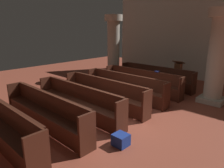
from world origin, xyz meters
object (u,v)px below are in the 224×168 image
lectern (178,74)px  pew_row_1 (141,80)px  pillar_aisle_side (218,55)px  hymn_book (157,71)px  pew_row_3 (104,92)px  pew_row_5 (45,110)px  pillar_far_side (113,46)px  pew_row_4 (78,100)px  pew_row_6 (1,124)px  pew_row_0 (156,76)px  kneeler_box_blue (121,140)px  pew_row_2 (124,86)px

lectern → pew_row_1: bearing=-101.5°
pillar_aisle_side → hymn_book: (-1.96, -0.50, -0.75)m
hymn_book → pillar_aisle_side: bearing=14.4°
pew_row_3 → pew_row_5: same height
pew_row_5 → hymn_book: size_ratio=17.24×
pillar_far_side → hymn_book: pillar_far_side is taller
pew_row_4 → pew_row_6: (0.00, -2.16, 0.00)m
pew_row_0 → kneeler_box_blue: (2.04, -4.73, -0.34)m
pew_row_0 → pew_row_2: (0.00, -2.16, 0.00)m
pew_row_5 → hymn_book: 4.57m
hymn_book → pew_row_4: bearing=-99.9°
pew_row_6 → kneeler_box_blue: (2.04, 1.76, -0.34)m
lectern → pew_row_5: bearing=-94.0°
pew_row_6 → pillar_far_side: pillar_far_side is taller
pew_row_4 → kneeler_box_blue: size_ratio=10.76×
pew_row_2 → pew_row_4: (0.00, -2.16, 0.00)m
pew_row_6 → hymn_book: size_ratio=17.24×
pew_row_2 → pillar_aisle_side: bearing=34.7°
pew_row_2 → lectern: size_ratio=3.26×
pew_row_0 → hymn_book: 1.16m
pew_row_1 → pillar_far_side: pillar_far_side is taller
pillar_aisle_side → pillar_far_side: size_ratio=1.00×
pew_row_1 → pew_row_3: size_ratio=1.00×
pillar_far_side → pew_row_0: bearing=1.2°
pew_row_2 → lectern: lectern is taller
pillar_far_side → pew_row_2: bearing=-40.1°
pew_row_0 → pillar_aisle_side: size_ratio=1.11×
pew_row_4 → lectern: 5.55m
pew_row_3 → pillar_far_side: 4.23m
pew_row_4 → pew_row_6: 2.16m
pew_row_1 → pew_row_5: same height
pew_row_0 → hymn_book: (0.60, -0.90, 0.43)m
lectern → pillar_far_side: bearing=-157.1°
pillar_far_side → hymn_book: size_ratio=15.52×
pew_row_3 → pillar_aisle_side: bearing=48.1°
kneeler_box_blue → pew_row_3: bearing=144.0°
pew_row_0 → pillar_far_side: bearing=-178.8°
pew_row_5 → pillar_far_side: bearing=115.1°
pew_row_1 → pew_row_4: (0.00, -3.25, 0.00)m
pew_row_4 → pew_row_5: size_ratio=1.00×
pew_row_1 → pew_row_5: bearing=-90.0°
pillar_aisle_side → kneeler_box_blue: bearing=-96.8°
hymn_book → kneeler_box_blue: size_ratio=0.62×
pew_row_3 → pew_row_0: bearing=90.0°
pew_row_2 → pew_row_6: bearing=-90.0°
pew_row_1 → pew_row_2: (0.00, -1.08, 0.00)m
pew_row_1 → pillar_far_side: (-2.51, 1.03, 1.18)m
pillar_far_side → hymn_book: 3.31m
pew_row_4 → pew_row_6: size_ratio=1.00×
pew_row_0 → pew_row_3: same height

